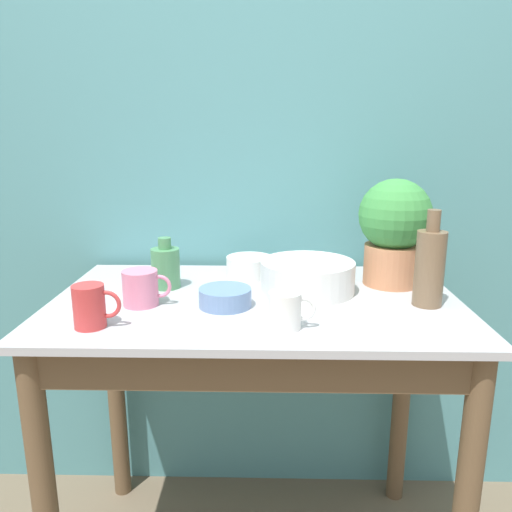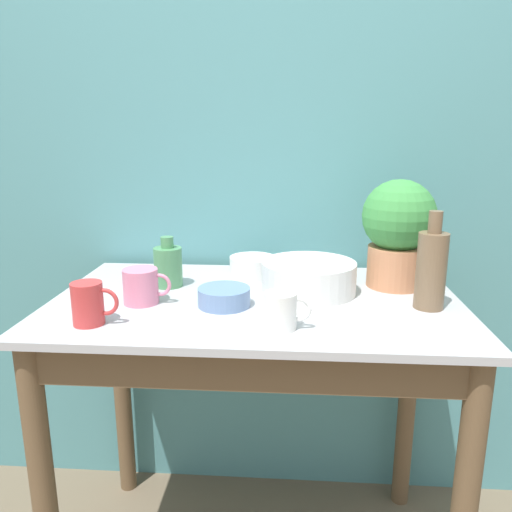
# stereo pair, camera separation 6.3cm
# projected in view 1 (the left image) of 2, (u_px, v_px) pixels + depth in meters

# --- Properties ---
(wall_back) EXTENTS (6.00, 0.05, 2.40)m
(wall_back) POSITION_uv_depth(u_px,v_px,m) (259.00, 168.00, 1.69)
(wall_back) COLOR teal
(wall_back) RESTS_ON ground_plane
(counter_table) EXTENTS (1.12, 0.68, 0.87)m
(counter_table) POSITION_uv_depth(u_px,v_px,m) (256.00, 365.00, 1.41)
(counter_table) COLOR brown
(counter_table) RESTS_ON ground_plane
(potted_plant) EXTENTS (0.21, 0.21, 0.32)m
(potted_plant) POSITION_uv_depth(u_px,v_px,m) (394.00, 228.00, 1.47)
(potted_plant) COLOR tan
(potted_plant) RESTS_ON counter_table
(bowl_wash_large) EXTENTS (0.27, 0.27, 0.09)m
(bowl_wash_large) POSITION_uv_depth(u_px,v_px,m) (307.00, 276.00, 1.43)
(bowl_wash_large) COLOR silver
(bowl_wash_large) RESTS_ON counter_table
(bottle_tall) EXTENTS (0.08, 0.08, 0.26)m
(bottle_tall) POSITION_uv_depth(u_px,v_px,m) (430.00, 266.00, 1.30)
(bottle_tall) COLOR brown
(bottle_tall) RESTS_ON counter_table
(bottle_short) EXTENTS (0.08, 0.08, 0.15)m
(bottle_short) POSITION_uv_depth(u_px,v_px,m) (166.00, 267.00, 1.46)
(bottle_short) COLOR #4C8C59
(bottle_short) RESTS_ON counter_table
(mug_pink) EXTENTS (0.13, 0.09, 0.09)m
(mug_pink) POSITION_uv_depth(u_px,v_px,m) (141.00, 288.00, 1.32)
(mug_pink) COLOR pink
(mug_pink) RESTS_ON counter_table
(mug_red) EXTENTS (0.11, 0.07, 0.10)m
(mug_red) POSITION_uv_depth(u_px,v_px,m) (90.00, 306.00, 1.17)
(mug_red) COLOR #C63838
(mug_red) RESTS_ON counter_table
(mug_white) EXTENTS (0.11, 0.08, 0.09)m
(mug_white) POSITION_uv_depth(u_px,v_px,m) (286.00, 310.00, 1.16)
(mug_white) COLOR white
(mug_white) RESTS_ON counter_table
(bowl_small_enamel_white) EXTENTS (0.15, 0.15, 0.06)m
(bowl_small_enamel_white) POSITION_uv_depth(u_px,v_px,m) (249.00, 267.00, 1.58)
(bowl_small_enamel_white) COLOR silver
(bowl_small_enamel_white) RESTS_ON counter_table
(bowl_small_blue) EXTENTS (0.14, 0.14, 0.05)m
(bowl_small_blue) POSITION_uv_depth(u_px,v_px,m) (225.00, 297.00, 1.31)
(bowl_small_blue) COLOR #6684B2
(bowl_small_blue) RESTS_ON counter_table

